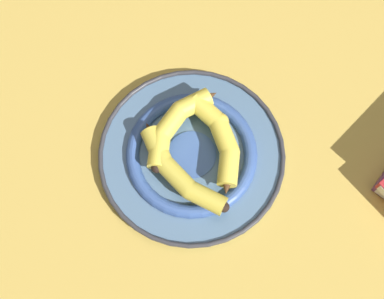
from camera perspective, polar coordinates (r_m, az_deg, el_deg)
The scene contains 5 objects.
ground_plane at distance 0.93m, azimuth 2.06°, elevation -1.29°, with size 2.80×2.80×0.00m, color gold.
decorative_bowl at distance 0.92m, azimuth -0.00°, elevation -0.43°, with size 0.32×0.32×0.03m.
banana_a at distance 0.89m, azimuth 3.04°, elevation 1.00°, with size 0.17×0.11×0.03m.
banana_b at distance 0.90m, azimuth -1.75°, elevation 2.74°, with size 0.17×0.10×0.03m.
banana_c at distance 0.87m, azimuth -1.52°, elevation -2.42°, with size 0.13×0.18×0.03m.
Camera 1 is at (-0.28, -0.03, 0.88)m, focal length 50.00 mm.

